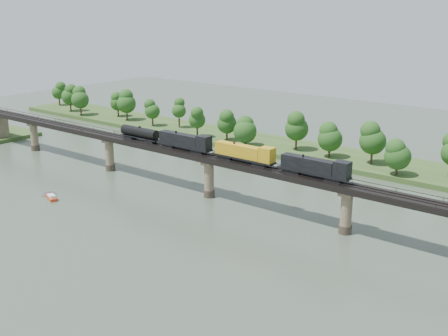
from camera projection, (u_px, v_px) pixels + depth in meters
The scene contains 7 objects.
ground at pixel (125, 231), 128.19m from camera, with size 400.00×400.00×0.00m, color #364335.
far_bank at pixel (312, 153), 191.90m from camera, with size 300.00×24.00×1.60m, color #2D481D.
bridge at pixel (209, 177), 149.22m from camera, with size 236.00×30.00×11.50m.
bridge_superstructure at pixel (209, 154), 147.43m from camera, with size 220.00×4.90×0.75m.
far_treeline at pixel (285, 129), 191.15m from camera, with size 289.06×17.54×13.60m.
freight_train at pixel (223, 149), 144.04m from camera, with size 73.46×2.86×5.06m.
motorboat at pixel (52, 197), 148.83m from camera, with size 5.67×3.75×1.49m.
Camera 1 is at (91.53, -79.20, 50.02)m, focal length 45.00 mm.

